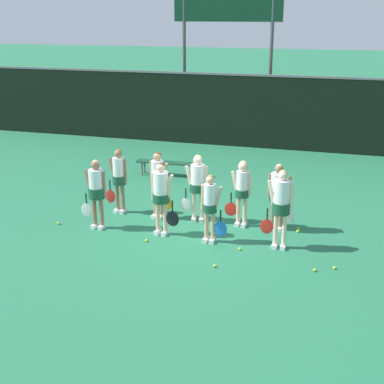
{
  "coord_description": "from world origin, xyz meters",
  "views": [
    {
      "loc": [
        3.46,
        -11.59,
        5.02
      ],
      "look_at": [
        0.0,
        0.07,
        0.93
      ],
      "focal_mm": 50.0,
      "sensor_mm": 36.0,
      "label": 1
    }
  ],
  "objects_px": {
    "tennis_ball_0": "(146,241)",
    "tennis_ball_1": "(298,229)",
    "player_1": "(161,192)",
    "player_2": "(210,204)",
    "tennis_ball_4": "(207,214)",
    "tennis_ball_8": "(315,270)",
    "player_5": "(158,180)",
    "tennis_ball_5": "(291,220)",
    "bench_courtside": "(169,164)",
    "player_4": "(119,176)",
    "player_6": "(197,182)",
    "player_0": "(96,188)",
    "scoreboard": "(227,16)",
    "player_3": "(281,202)",
    "tennis_ball_7": "(334,268)",
    "player_8": "(278,192)",
    "tennis_ball_2": "(215,266)",
    "tennis_ball_3": "(298,231)",
    "tennis_ball_6": "(58,223)",
    "player_7": "(242,188)",
    "tennis_ball_9": "(240,249)"
  },
  "relations": [
    {
      "from": "player_1",
      "to": "tennis_ball_1",
      "type": "relative_size",
      "value": 25.3
    },
    {
      "from": "player_0",
      "to": "player_8",
      "type": "distance_m",
      "value": 4.35
    },
    {
      "from": "scoreboard",
      "to": "tennis_ball_4",
      "type": "xyz_separation_m",
      "value": [
        1.57,
        -8.81,
        -4.88
      ]
    },
    {
      "from": "scoreboard",
      "to": "tennis_ball_3",
      "type": "xyz_separation_m",
      "value": [
        3.97,
        -9.31,
        -4.88
      ]
    },
    {
      "from": "player_5",
      "to": "player_6",
      "type": "relative_size",
      "value": 1.02
    },
    {
      "from": "player_2",
      "to": "tennis_ball_2",
      "type": "xyz_separation_m",
      "value": [
        0.43,
        -1.25,
        -0.89
      ]
    },
    {
      "from": "tennis_ball_8",
      "to": "tennis_ball_5",
      "type": "bearing_deg",
      "value": 106.25
    },
    {
      "from": "tennis_ball_6",
      "to": "player_3",
      "type": "bearing_deg",
      "value": 1.84
    },
    {
      "from": "player_2",
      "to": "tennis_ball_8",
      "type": "xyz_separation_m",
      "value": [
        2.44,
        -0.86,
        -0.89
      ]
    },
    {
      "from": "tennis_ball_0",
      "to": "tennis_ball_6",
      "type": "xyz_separation_m",
      "value": [
        -2.5,
        0.38,
        0.0
      ]
    },
    {
      "from": "scoreboard",
      "to": "tennis_ball_4",
      "type": "height_order",
      "value": "scoreboard"
    },
    {
      "from": "tennis_ball_7",
      "to": "player_6",
      "type": "bearing_deg",
      "value": 152.37
    },
    {
      "from": "tennis_ball_2",
      "to": "tennis_ball_8",
      "type": "distance_m",
      "value": 2.04
    },
    {
      "from": "player_7",
      "to": "tennis_ball_6",
      "type": "bearing_deg",
      "value": -159.94
    },
    {
      "from": "tennis_ball_0",
      "to": "tennis_ball_8",
      "type": "xyz_separation_m",
      "value": [
        3.83,
        -0.41,
        0.0
      ]
    },
    {
      "from": "player_2",
      "to": "tennis_ball_4",
      "type": "relative_size",
      "value": 24.69
    },
    {
      "from": "player_8",
      "to": "player_7",
      "type": "bearing_deg",
      "value": -178.08
    },
    {
      "from": "player_0",
      "to": "player_6",
      "type": "bearing_deg",
      "value": 31.02
    },
    {
      "from": "player_8",
      "to": "player_0",
      "type": "bearing_deg",
      "value": -162.0
    },
    {
      "from": "tennis_ball_0",
      "to": "bench_courtside",
      "type": "bearing_deg",
      "value": 103.22
    },
    {
      "from": "player_0",
      "to": "tennis_ball_5",
      "type": "xyz_separation_m",
      "value": [
        4.49,
        1.79,
        -0.99
      ]
    },
    {
      "from": "player_0",
      "to": "tennis_ball_0",
      "type": "height_order",
      "value": "player_0"
    },
    {
      "from": "tennis_ball_5",
      "to": "player_1",
      "type": "bearing_deg",
      "value": -149.09
    },
    {
      "from": "player_2",
      "to": "tennis_ball_7",
      "type": "relative_size",
      "value": 23.91
    },
    {
      "from": "tennis_ball_4",
      "to": "tennis_ball_8",
      "type": "height_order",
      "value": "tennis_ball_8"
    },
    {
      "from": "bench_courtside",
      "to": "tennis_ball_5",
      "type": "distance_m",
      "value": 5.17
    },
    {
      "from": "player_5",
      "to": "tennis_ball_0",
      "type": "relative_size",
      "value": 25.71
    },
    {
      "from": "tennis_ball_8",
      "to": "tennis_ball_9",
      "type": "relative_size",
      "value": 1.06
    },
    {
      "from": "player_7",
      "to": "tennis_ball_1",
      "type": "bearing_deg",
      "value": 8.23
    },
    {
      "from": "player_6",
      "to": "bench_courtside",
      "type": "bearing_deg",
      "value": 107.33
    },
    {
      "from": "player_1",
      "to": "player_2",
      "type": "height_order",
      "value": "player_1"
    },
    {
      "from": "tennis_ball_4",
      "to": "tennis_ball_8",
      "type": "relative_size",
      "value": 0.96
    },
    {
      "from": "tennis_ball_6",
      "to": "tennis_ball_8",
      "type": "height_order",
      "value": "tennis_ball_6"
    },
    {
      "from": "bench_courtside",
      "to": "player_4",
      "type": "xyz_separation_m",
      "value": [
        -0.16,
        -3.53,
        0.61
      ]
    },
    {
      "from": "player_2",
      "to": "player_5",
      "type": "height_order",
      "value": "player_5"
    },
    {
      "from": "player_3",
      "to": "tennis_ball_7",
      "type": "height_order",
      "value": "player_3"
    },
    {
      "from": "player_0",
      "to": "player_1",
      "type": "relative_size",
      "value": 0.97
    },
    {
      "from": "player_0",
      "to": "tennis_ball_8",
      "type": "xyz_separation_m",
      "value": [
        5.27,
        -0.88,
        -0.99
      ]
    },
    {
      "from": "scoreboard",
      "to": "tennis_ball_1",
      "type": "height_order",
      "value": "scoreboard"
    },
    {
      "from": "tennis_ball_3",
      "to": "player_0",
      "type": "bearing_deg",
      "value": -167.18
    },
    {
      "from": "scoreboard",
      "to": "tennis_ball_5",
      "type": "bearing_deg",
      "value": -66.51
    },
    {
      "from": "tennis_ball_2",
      "to": "player_1",
      "type": "bearing_deg",
      "value": 140.43
    },
    {
      "from": "player_3",
      "to": "tennis_ball_1",
      "type": "xyz_separation_m",
      "value": [
        0.32,
        1.15,
        -1.05
      ]
    },
    {
      "from": "tennis_ball_5",
      "to": "player_4",
      "type": "bearing_deg",
      "value": -171.9
    },
    {
      "from": "scoreboard",
      "to": "tennis_ball_6",
      "type": "xyz_separation_m",
      "value": [
        -1.82,
        -10.48,
        -4.88
      ]
    },
    {
      "from": "tennis_ball_0",
      "to": "player_7",
      "type": "bearing_deg",
      "value": 40.47
    },
    {
      "from": "tennis_ball_0",
      "to": "tennis_ball_1",
      "type": "height_order",
      "value": "tennis_ball_1"
    },
    {
      "from": "player_1",
      "to": "tennis_ball_1",
      "type": "height_order",
      "value": "player_1"
    },
    {
      "from": "player_0",
      "to": "player_6",
      "type": "height_order",
      "value": "player_0"
    },
    {
      "from": "bench_courtside",
      "to": "player_7",
      "type": "relative_size",
      "value": 1.3
    }
  ]
}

